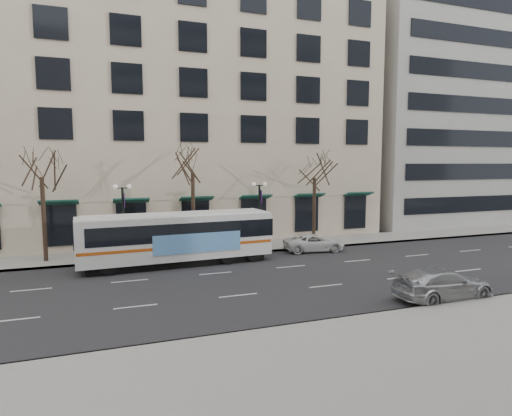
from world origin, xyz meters
name	(u,v)px	position (x,y,z in m)	size (l,w,h in m)	color
ground	(226,283)	(0.00, 0.00, 0.00)	(160.00, 160.00, 0.00)	black
sidewalk_far	(256,246)	(5.00, 9.00, 0.07)	(80.00, 4.00, 0.15)	gray
building_hotel	(146,108)	(-2.00, 21.00, 12.00)	(40.00, 20.00, 24.00)	#C1AD93
building_office	(430,74)	(32.00, 21.00, 17.50)	(25.00, 20.00, 35.00)	#999993
tree_far_left	(41,162)	(-10.00, 8.80, 6.70)	(3.60, 3.60, 8.34)	black
tree_far_mid	(192,160)	(0.00, 8.80, 6.91)	(3.60, 3.60, 8.55)	black
tree_far_right	(315,166)	(10.00, 8.80, 6.42)	(3.60, 3.60, 8.06)	black
lamp_post_left	(123,217)	(-4.99, 8.20, 2.94)	(1.22, 0.45, 5.21)	black
lamp_post_right	(259,212)	(5.01, 8.20, 2.94)	(1.22, 0.45, 5.21)	black
city_bus	(179,237)	(-1.69, 5.39, 1.85)	(12.60, 3.34, 3.38)	white
silver_car	(443,284)	(9.31, -6.20, 0.75)	(2.10, 5.16, 1.50)	#B5B8BD
white_pickup	(314,243)	(8.69, 6.20, 0.64)	(2.12, 4.60, 1.28)	silver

